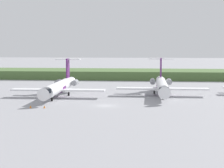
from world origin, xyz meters
name	(u,v)px	position (x,y,z in m)	size (l,w,h in m)	color
ground_plane	(116,89)	(0.00, 30.00, 0.00)	(500.00, 500.00, 0.00)	#939399
grass_berm	(124,74)	(0.00, 66.61, 1.56)	(320.00, 20.00, 3.11)	#4C6B38
regional_jet_third	(60,86)	(-12.76, 13.54, 2.54)	(22.81, 31.00, 9.00)	white
regional_jet_fourth	(162,85)	(12.44, 18.53, 2.54)	(22.81, 31.00, 9.00)	white
safety_cone_front_marker	(31,107)	(-14.83, -4.28, 0.28)	(0.44, 0.44, 0.55)	orange
safety_cone_mid_marker	(44,107)	(-11.95, -4.23, 0.28)	(0.44, 0.44, 0.55)	orange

